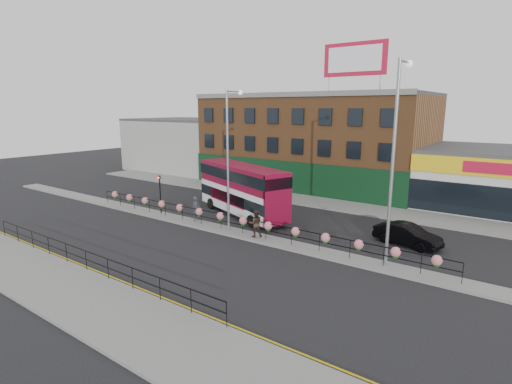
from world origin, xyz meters
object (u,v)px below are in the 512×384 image
Objects in this scene: double_decker_bus at (242,185)px; car at (407,235)px; pedestrian_b at (255,223)px; pedestrian_a at (196,209)px; lamp_column_west at (230,149)px; lamp_column_east at (395,147)px.

car is at bearing 1.87° from double_decker_bus.
pedestrian_b is (-8.83, -4.75, 0.40)m from car.
double_decker_bus is 5.53× the size of pedestrian_a.
car is at bearing 21.45° from lamp_column_west.
car is 10.03m from pedestrian_b.
car is 2.36× the size of pedestrian_b.
lamp_column_west is at bearing -90.72° from pedestrian_a.
pedestrian_a reaches higher than pedestrian_b.
pedestrian_b is (4.51, -4.31, -1.49)m from double_decker_bus.
car is 7.41m from lamp_column_east.
car is at bearing 165.53° from pedestrian_b.
car is 15.54m from pedestrian_a.
double_decker_bus is 1.07× the size of lamp_column_west.
double_decker_bus is 13.48m from car.
pedestrian_b is at bearing 130.58° from car.
car is at bearing 91.00° from lamp_column_east.
pedestrian_b is 0.17× the size of lamp_column_east.
lamp_column_west reaches higher than pedestrian_a.
double_decker_bus is 5.55× the size of pedestrian_b.
lamp_column_west is (-2.44, 0.32, 4.92)m from pedestrian_b.
lamp_column_east is (8.90, 0.53, 5.69)m from pedestrian_b.
pedestrian_a is 0.19× the size of lamp_column_west.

